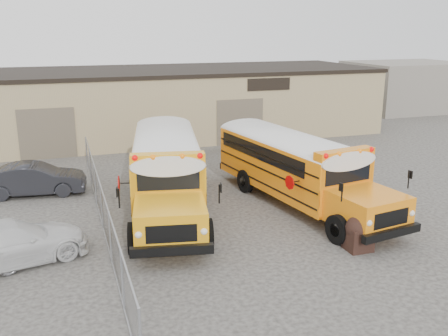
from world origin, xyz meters
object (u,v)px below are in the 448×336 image
object	(u,v)px
school_bus_left	(164,133)
car_dark	(35,179)
school_bus_right	(227,136)
tarp_bundle	(359,232)
car_white	(9,243)

from	to	relation	value
school_bus_left	car_dark	distance (m)	7.44
school_bus_right	tarp_bundle	distance (m)	11.65
school_bus_left	tarp_bundle	world-z (taller)	school_bus_left
tarp_bundle	car_white	world-z (taller)	car_white
school_bus_left	tarp_bundle	bearing A→B (deg)	-72.38
tarp_bundle	car_dark	world-z (taller)	car_dark
school_bus_right	tarp_bundle	xyz separation A→B (m)	(0.92, -11.56, -1.14)
car_white	school_bus_left	bearing A→B (deg)	-50.76
car_dark	tarp_bundle	bearing A→B (deg)	-126.09
school_bus_right	tarp_bundle	size ratio (longest dim) A/B	8.48
school_bus_left	school_bus_right	world-z (taller)	school_bus_left
school_bus_left	car_white	world-z (taller)	school_bus_left
school_bus_right	car_white	distance (m)	13.76
car_white	car_dark	bearing A→B (deg)	-19.94
school_bus_left	school_bus_right	xyz separation A→B (m)	(3.19, -1.40, -0.07)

